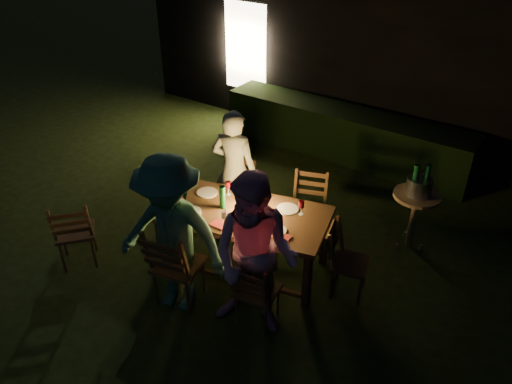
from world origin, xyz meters
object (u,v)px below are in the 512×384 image
Objects in this scene: chair_near_right at (257,302)px; bottle_bucket_a at (414,183)px; person_opp_right at (255,258)px; side_table at (416,200)px; chair_far_left at (234,206)px; chair_spare at (78,243)px; lantern at (249,199)px; bottle_bucket_b at (425,182)px; person_opp_left at (172,236)px; bottle_table at (223,197)px; chair_near_left at (179,278)px; dining_table at (243,218)px; person_house_side at (234,170)px; chair_far_right at (306,221)px; chair_end at (347,273)px.

bottle_bucket_a is (0.80, 2.13, 0.65)m from chair_near_right.
side_table is at bearing 55.25° from person_opp_right.
person_opp_right is (1.26, -1.32, 0.61)m from chair_far_left.
lantern reaches higher than chair_spare.
chair_spare is 3.02× the size of bottle_bucket_b.
person_opp_right reaches higher than chair_spare.
chair_far_left is 0.53× the size of person_opp_right.
person_opp_left is 6.51× the size of bottle_table.
bottle_table reaches higher than chair_near_left.
lantern is at bearing 130.91° from chair_far_left.
person_opp_right is at bearing -61.24° from dining_table.
person_opp_right is 0.96m from lantern.
person_house_side is 2.21m from bottle_bucket_a.
chair_near_right is at bearing -111.39° from side_table.
side_table is 2.38× the size of bottle_bucket_b.
dining_table is 1.14× the size of person_opp_left.
bottle_bucket_a is at bearing -10.24° from chair_spare.
person_opp_left reaches higher than chair_near_right.
chair_far_left is (-1.24, 1.27, 0.01)m from chair_near_right.
bottle_table is at bearing -14.93° from chair_spare.
person_opp_left reaches higher than bottle_table.
chair_near_left is 1.84m from chair_far_right.
chair_near_right is 2.84× the size of bottle_bucket_a.
chair_far_right is at bearing 91.92° from chair_near_right.
chair_far_right reaches higher than dining_table.
chair_near_right is 3.25× the size of bottle_table.
side_table is at bearing 41.77° from chair_near_left.
person_opp_left is at bearing -125.02° from side_table.
chair_near_left is at bearing -90.45° from bottle_table.
chair_far_left is at bearing 119.46° from person_opp_right.
lantern is at bearing 114.69° from person_opp_right.
lantern is at bearing 60.11° from person_opp_left.
chair_end is at bearing 26.29° from chair_near_left.
chair_near_left is 1.00m from bottle_table.
chair_near_right is 0.51× the size of person_opp_right.
person_house_side is at bearing -158.61° from bottle_bucket_a.
lantern is at bearing 45.00° from dining_table.
chair_near_right is at bearing 92.06° from person_opp_right.
chair_end is 2.81× the size of bottle_bucket_a.
chair_far_left is 0.52× the size of person_opp_left.
person_opp_right is at bearing -35.40° from bottle_table.
person_opp_right reaches higher than side_table.
chair_far_right is 2.71× the size of lantern.
chair_spare reaches higher than dining_table.
chair_near_right is at bearing -45.46° from chair_end.
chair_near_left is 1.54m from chair_far_left.
chair_far_right is 1.03m from chair_end.
bottle_bucket_b is (2.14, 0.93, 0.63)m from chair_far_left.
dining_table is 1.28× the size of person_house_side.
chair_near_left is 1.15m from lantern.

